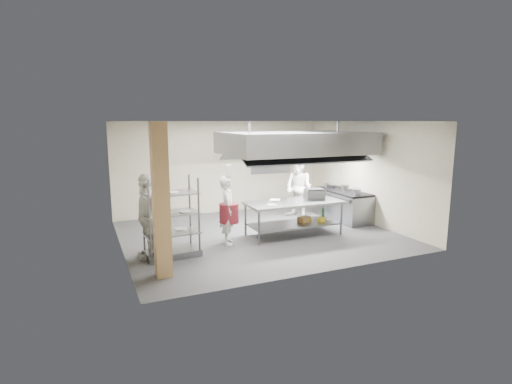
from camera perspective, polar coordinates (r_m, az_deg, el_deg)
name	(u,v)px	position (r m, az deg, el deg)	size (l,w,h in m)	color
floor	(259,234)	(10.79, 0.41, -6.07)	(7.00, 7.00, 0.00)	#3C3C3F
ceiling	(259,121)	(10.36, 0.43, 10.08)	(7.00, 7.00, 0.00)	silver
wall_back	(222,167)	(13.24, -4.91, 3.55)	(7.00, 7.00, 0.00)	gray
wall_left	(119,188)	(9.60, -19.02, 0.52)	(6.00, 6.00, 0.00)	gray
wall_right	(366,172)	(12.31, 15.47, 2.72)	(6.00, 6.00, 0.00)	gray
column	(161,201)	(7.82, -13.42, -1.29)	(0.30, 0.30, 3.00)	tan
exhaust_hood	(295,143)	(11.32, 5.65, 6.99)	(4.00, 2.50, 0.60)	gray
hood_strip_a	(266,155)	(10.93, 1.48, 5.25)	(1.60, 0.12, 0.04)	white
hood_strip_b	(322,153)	(11.81, 9.45, 5.48)	(1.60, 0.12, 0.04)	white
wall_shelf	(273,165)	(13.78, 2.42, 3.83)	(1.50, 0.28, 0.04)	gray
island	(294,218)	(10.68, 5.40, -3.76)	(2.56, 1.07, 0.91)	gray
island_worktop	(294,203)	(10.58, 5.44, -1.52)	(2.56, 1.07, 0.06)	gray
island_undershelf	(294,224)	(10.72, 5.39, -4.56)	(2.35, 0.96, 0.04)	slate
pass_rack	(171,218)	(9.07, -12.04, -3.59)	(1.19, 0.69, 1.79)	slate
cooking_range	(343,206)	(12.62, 12.33, -1.95)	(0.80, 2.00, 0.84)	gray
range_top	(344,192)	(12.54, 12.41, 0.07)	(0.78, 1.96, 0.06)	black
chef_head	(228,210)	(9.82, -4.08, -2.60)	(0.62, 0.41, 1.70)	white
chef_line	(299,188)	(12.54, 6.12, 0.60)	(0.92, 0.72, 1.89)	white
chef_plating	(147,216)	(9.12, -15.33, -3.32)	(1.11, 0.46, 1.89)	white
griddle	(314,194)	(11.05, 8.34, -0.28)	(0.50, 0.39, 0.25)	slate
wicker_basket	(304,219)	(10.85, 6.90, -3.90)	(0.33, 0.23, 0.14)	olive
stockpot	(345,188)	(12.58, 12.59, 0.62)	(0.25, 0.25, 0.17)	gray
plate_stack	(172,231)	(9.15, -11.97, -5.54)	(0.28, 0.28, 0.05)	white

